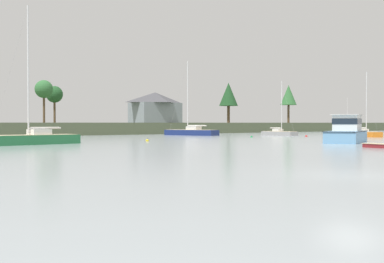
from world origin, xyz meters
TOP-DOWN VIEW (x-y plane):
  - ground_plane at (0.00, 0.00)m, footprint 555.62×555.62m
  - dinghy_maroon at (19.83, 11.01)m, footprint 1.47×2.70m
  - sailboat_green at (0.15, 34.14)m, footprint 8.55×3.43m
  - cruiser_skyblue at (27.92, 19.65)m, footprint 10.21×7.07m
  - sailboat_navy at (32.37, 52.28)m, footprint 5.45×9.35m
  - sailboat_grey at (42.81, 42.85)m, footprint 1.85×6.25m
  - sailboat_orange at (46.63, 30.02)m, footprint 4.00×6.56m
  - mooring_buoy_green at (31.89, 37.94)m, footprint 0.33×0.33m
  - mooring_buoy_red at (40.61, 35.56)m, footprint 0.33×0.33m
  - mooring_buoy_yellow at (12.64, 34.44)m, footprint 0.34×0.34m
  - shore_tree_inland_a at (24.17, 89.07)m, footprint 3.52×3.52m
  - shore_tree_right at (63.47, 78.17)m, footprint 4.55×4.55m
  - shore_tree_center_right at (19.46, 82.68)m, footprint 3.51×3.51m
  - shore_tree_far_left at (98.49, 90.11)m, footprint 4.91×4.91m
  - cottage_behind_trees at (47.74, 86.41)m, footprint 11.46×7.83m

SIDE VIEW (x-z plane):
  - ground_plane at x=0.00m, z-range 0.00..0.00m
  - mooring_buoy_green at x=31.89m, z-range -0.13..0.25m
  - mooring_buoy_red at x=40.61m, z-range -0.13..0.25m
  - mooring_buoy_yellow at x=12.64m, z-range -0.13..0.26m
  - dinghy_maroon at x=19.83m, z-range -0.12..0.37m
  - sailboat_grey at x=42.81m, z-range -4.36..4.75m
  - sailboat_orange at x=46.63m, z-range -4.66..5.09m
  - sailboat_navy at x=32.37m, z-range -6.06..6.58m
  - sailboat_green at x=0.15m, z-range -6.43..6.97m
  - cruiser_skyblue at x=27.92m, z-range -2.19..3.53m
  - cottage_behind_trees at x=47.74m, z-range 2.18..9.31m
  - shore_tree_inland_a at x=24.17m, z-range 4.08..11.81m
  - shore_tree_center_right at x=19.46m, z-range 4.36..12.64m
  - shore_tree_right at x=63.47m, z-range 4.01..13.65m
  - shore_tree_far_left at x=98.49m, z-range 4.66..16.08m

